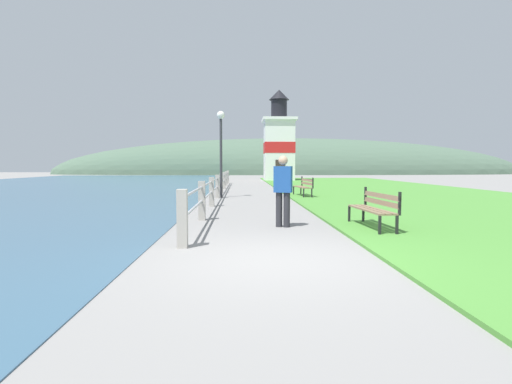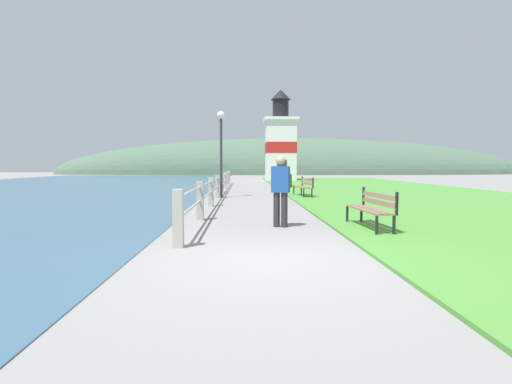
{
  "view_description": "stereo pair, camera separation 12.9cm",
  "coord_description": "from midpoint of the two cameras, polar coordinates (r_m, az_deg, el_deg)",
  "views": [
    {
      "loc": [
        -0.53,
        -6.18,
        1.49
      ],
      "look_at": [
        0.15,
        11.51,
        0.3
      ],
      "focal_mm": 28.0,
      "sensor_mm": 36.0,
      "label": 1
    },
    {
      "loc": [
        -0.4,
        -6.19,
        1.49
      ],
      "look_at": [
        0.15,
        11.51,
        0.3
      ],
      "focal_mm": 28.0,
      "sensor_mm": 36.0,
      "label": 2
    }
  ],
  "objects": [
    {
      "name": "ground_plane",
      "position": [
        6.38,
        2.05,
        -9.68
      ],
      "size": [
        160.0,
        160.0,
        0.0
      ],
      "primitive_type": "plane",
      "color": "gray"
    },
    {
      "name": "grass_verge",
      "position": [
        23.22,
        18.34,
        0.05
      ],
      "size": [
        12.0,
        46.55,
        0.06
      ],
      "color": "#4C8E38",
      "rests_on": "ground_plane"
    },
    {
      "name": "seawall_railing",
      "position": [
        19.92,
        -5.41,
        1.28
      ],
      "size": [
        0.18,
        25.56,
        1.06
      ],
      "color": "#A8A399",
      "rests_on": "ground_plane"
    },
    {
      "name": "park_bench_near",
      "position": [
        9.6,
        16.22,
        -1.99
      ],
      "size": [
        0.58,
        2.0,
        0.94
      ],
      "rotation": [
        0.0,
        0.0,
        3.2
      ],
      "color": "#846B51",
      "rests_on": "ground_plane"
    },
    {
      "name": "park_bench_midway",
      "position": [
        18.84,
        6.69,
        0.93
      ],
      "size": [
        0.67,
        2.03,
        0.94
      ],
      "rotation": [
        0.0,
        0.0,
        3.24
      ],
      "color": "#846B51",
      "rests_on": "ground_plane"
    },
    {
      "name": "park_bench_far",
      "position": [
        27.79,
        4.18,
        1.88
      ],
      "size": [
        0.47,
        1.8,
        0.94
      ],
      "rotation": [
        0.0,
        0.0,
        3.14
      ],
      "color": "#846B51",
      "rests_on": "ground_plane"
    },
    {
      "name": "lighthouse",
      "position": [
        38.83,
        3.2,
        6.94
      ],
      "size": [
        3.23,
        3.23,
        8.71
      ],
      "color": "white",
      "rests_on": "ground_plane"
    },
    {
      "name": "person_strolling",
      "position": [
        9.6,
        3.49,
        0.5
      ],
      "size": [
        0.47,
        0.34,
        1.72
      ],
      "rotation": [
        0.0,
        0.0,
        1.26
      ],
      "color": "#28282D",
      "rests_on": "ground_plane"
    },
    {
      "name": "trash_bin",
      "position": [
        25.85,
        4.31,
        1.47
      ],
      "size": [
        0.54,
        0.54,
        0.84
      ],
      "color": "#2D5138",
      "rests_on": "ground_plane"
    },
    {
      "name": "lamp_post",
      "position": [
        18.52,
        -5.24,
        7.69
      ],
      "size": [
        0.36,
        0.36,
        3.96
      ],
      "color": "#333338",
      "rests_on": "ground_plane"
    },
    {
      "name": "distant_hillside",
      "position": [
        67.76,
        4.99,
        2.58
      ],
      "size": [
        80.0,
        16.0,
        12.0
      ],
      "color": "#4C6651",
      "rests_on": "ground_plane"
    }
  ]
}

